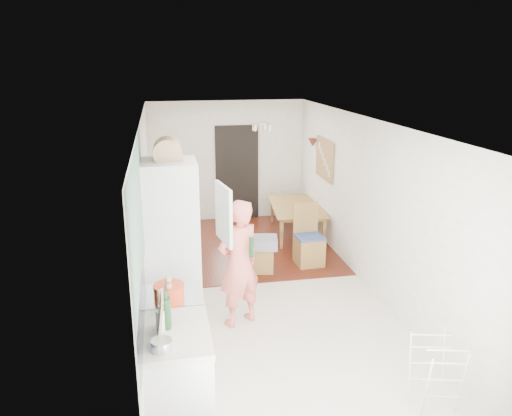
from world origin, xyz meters
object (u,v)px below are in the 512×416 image
object	(u,v)px
dining_table	(298,222)
stool	(263,259)
person	(239,252)
dining_chair	(309,236)
drying_rack	(435,375)

from	to	relation	value
dining_table	stool	xyz separation A→B (m)	(-1.02, -1.61, -0.04)
person	stool	xyz separation A→B (m)	(0.63, 1.53, -0.77)
person	stool	distance (m)	1.82
person	dining_table	distance (m)	3.62
person	dining_table	xyz separation A→B (m)	(1.65, 3.14, -0.73)
dining_chair	drying_rack	bearing A→B (deg)	-90.58
dining_chair	stool	xyz separation A→B (m)	(-0.80, -0.14, -0.30)
dining_table	dining_chair	bearing A→B (deg)	177.94
dining_table	stool	bearing A→B (deg)	153.95
person	stool	world-z (taller)	person
dining_chair	drying_rack	xyz separation A→B (m)	(0.17, -3.67, -0.14)
dining_table	drying_rack	size ratio (longest dim) A/B	1.92
dining_chair	stool	bearing A→B (deg)	-173.31
person	dining_chair	world-z (taller)	person
stool	drying_rack	xyz separation A→B (m)	(0.97, -3.53, 0.16)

